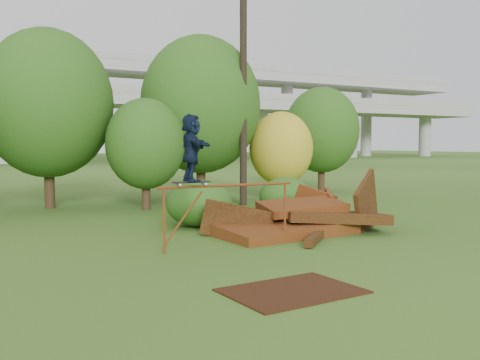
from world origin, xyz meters
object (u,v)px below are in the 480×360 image
scrap_pile (302,220)px  skater (191,148)px  utility_pole (243,80)px  flat_plate (292,291)px

scrap_pile → skater: 4.36m
scrap_pile → skater: skater is taller
utility_pole → skater: bearing=-127.5°
scrap_pile → flat_plate: size_ratio=2.59×
skater → utility_pole: 9.62m
skater → utility_pole: size_ratio=0.16×
scrap_pile → flat_plate: 6.01m
flat_plate → utility_pole: 13.51m
utility_pole → scrap_pile: bearing=-106.1°
scrap_pile → skater: (-3.75, -0.82, 2.05)m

